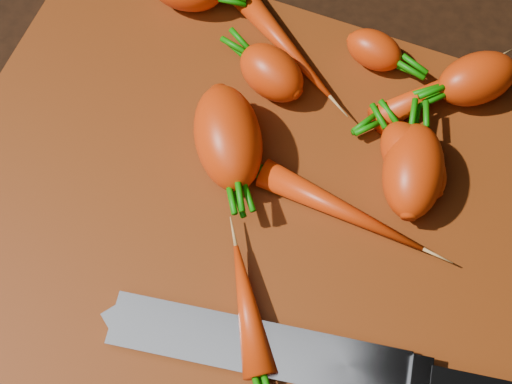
% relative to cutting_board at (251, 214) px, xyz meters
% --- Properties ---
extents(ground, '(2.00, 2.00, 0.01)m').
position_rel_cutting_board_xyz_m(ground, '(0.00, 0.00, -0.01)').
color(ground, black).
extents(cutting_board, '(0.50, 0.40, 0.01)m').
position_rel_cutting_board_xyz_m(cutting_board, '(0.00, 0.00, 0.00)').
color(cutting_board, '#6C2D0E').
rests_on(cutting_board, ground).
extents(carrot_1, '(0.07, 0.06, 0.04)m').
position_rel_cutting_board_xyz_m(carrot_1, '(-0.03, 0.11, 0.03)').
color(carrot_1, '#E73908').
rests_on(carrot_1, cutting_board).
extents(carrot_2, '(0.09, 0.11, 0.05)m').
position_rel_cutting_board_xyz_m(carrot_2, '(-0.04, 0.04, 0.03)').
color(carrot_2, '#E73908').
rests_on(carrot_2, cutting_board).
extents(carrot_3, '(0.06, 0.09, 0.05)m').
position_rel_cutting_board_xyz_m(carrot_3, '(0.11, 0.07, 0.03)').
color(carrot_3, '#E73908').
rests_on(carrot_3, cutting_board).
extents(carrot_4, '(0.08, 0.08, 0.04)m').
position_rel_cutting_board_xyz_m(carrot_4, '(0.13, 0.17, 0.03)').
color(carrot_4, '#E73908').
rests_on(carrot_4, cutting_board).
extents(carrot_5, '(0.05, 0.04, 0.03)m').
position_rel_cutting_board_xyz_m(carrot_5, '(0.05, 0.17, 0.02)').
color(carrot_5, '#E73908').
rests_on(carrot_5, cutting_board).
extents(carrot_6, '(0.08, 0.08, 0.04)m').
position_rel_cutting_board_xyz_m(carrot_6, '(0.11, 0.08, 0.03)').
color(carrot_6, '#E73908').
rests_on(carrot_6, cutting_board).
extents(carrot_7, '(0.09, 0.11, 0.02)m').
position_rel_cutting_board_xyz_m(carrot_7, '(0.10, 0.15, 0.02)').
color(carrot_7, '#E73908').
rests_on(carrot_7, cutting_board).
extents(carrot_8, '(0.14, 0.04, 0.02)m').
position_rel_cutting_board_xyz_m(carrot_8, '(0.07, 0.02, 0.02)').
color(carrot_8, '#E73908').
rests_on(carrot_8, cutting_board).
extents(carrot_9, '(0.07, 0.10, 0.03)m').
position_rel_cutting_board_xyz_m(carrot_9, '(0.03, -0.08, 0.02)').
color(carrot_9, '#E73908').
rests_on(carrot_9, cutting_board).
extents(carrot_10, '(0.13, 0.10, 0.02)m').
position_rel_cutting_board_xyz_m(carrot_10, '(-0.03, 0.15, 0.02)').
color(carrot_10, '#E73908').
rests_on(carrot_10, cutting_board).
extents(knife, '(0.36, 0.09, 0.02)m').
position_rel_cutting_board_xyz_m(knife, '(0.07, -0.10, 0.01)').
color(knife, gray).
rests_on(knife, cutting_board).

